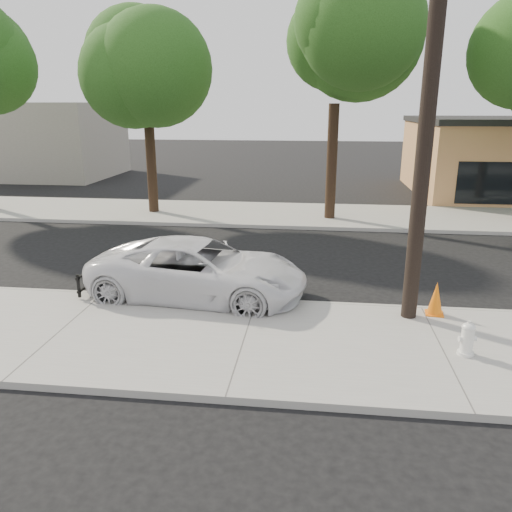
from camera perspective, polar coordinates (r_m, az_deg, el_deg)
name	(u,v)px	position (r m, az deg, el deg)	size (l,w,h in m)	color
ground	(265,278)	(14.55, 1.06, -2.48)	(120.00, 120.00, 0.00)	black
near_sidewalk	(244,342)	(10.58, -1.36, -9.75)	(90.00, 4.40, 0.15)	gray
far_sidewalk	(284,215)	(22.70, 3.27, 4.75)	(90.00, 5.00, 0.15)	gray
curb_near	(257,302)	(12.57, 0.08, -5.30)	(90.00, 0.12, 0.16)	#9E9B93
building_far	(12,140)	(39.95, -26.07, 11.84)	(14.00, 8.00, 5.00)	gray
utility_pole	(428,111)	(11.19, 19.04, 15.39)	(1.40, 0.34, 9.00)	black
tree_b	(149,73)	(22.92, -12.13, 19.82)	(4.34, 4.20, 8.45)	black
tree_c	(342,50)	(21.42, 9.83, 22.21)	(4.96, 4.80, 9.55)	black
police_cruiser	(199,270)	(12.86, -6.52, -1.59)	(2.55, 5.53, 1.54)	white
fire_hydrant	(467,339)	(10.60, 22.99, -8.76)	(0.35, 0.32, 0.66)	white
traffic_cone	(436,299)	(12.29, 19.86, -4.61)	(0.45, 0.45, 0.78)	orange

